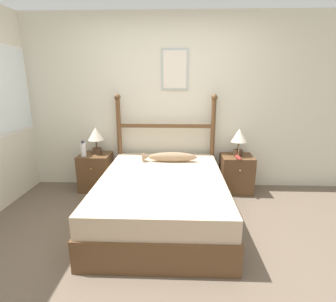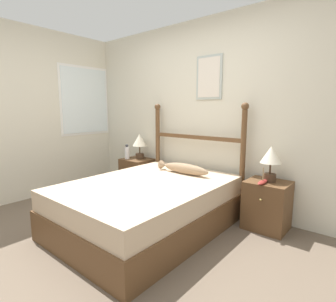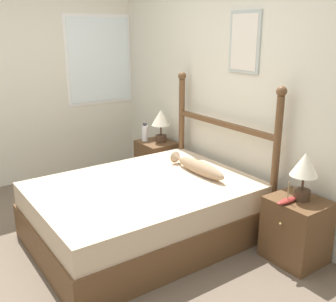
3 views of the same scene
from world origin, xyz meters
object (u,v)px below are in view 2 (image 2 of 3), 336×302
object	(u,v)px
bed	(148,205)
model_boat	(263,182)
nightstand_right	(267,205)
table_lamp_left	(140,142)
table_lamp_right	(271,158)
fish_pillow	(183,168)
bottle	(127,152)
nightstand_left	(137,175)

from	to	relation	value
bed	model_boat	world-z (taller)	model_boat
nightstand_right	table_lamp_left	world-z (taller)	table_lamp_left
table_lamp_right	model_boat	size ratio (longest dim) A/B	1.74
fish_pillow	bottle	bearing A→B (deg)	171.98
bottle	model_boat	size ratio (longest dim) A/B	1.03
table_lamp_right	fish_pillow	distance (m)	1.05
bed	model_boat	xyz separation A→B (m)	(1.04, 0.72, 0.31)
bed	nightstand_right	bearing A→B (deg)	38.67
nightstand_left	nightstand_right	xyz separation A→B (m)	(2.11, 0.00, 0.00)
nightstand_left	table_lamp_right	world-z (taller)	table_lamp_right
table_lamp_left	nightstand_left	bearing A→B (deg)	-119.45
table_lamp_right	bottle	xyz separation A→B (m)	(-2.25, -0.11, -0.16)
bottle	fish_pillow	world-z (taller)	bottle
model_boat	nightstand_left	bearing A→B (deg)	176.48
table_lamp_right	bottle	bearing A→B (deg)	-177.20
nightstand_right	model_boat	xyz separation A→B (m)	(-0.02, -0.13, 0.30)
model_boat	table_lamp_left	bearing A→B (deg)	175.23
bed	table_lamp_left	bearing A→B (deg)	139.24
model_boat	fish_pillow	world-z (taller)	model_boat
model_boat	nightstand_right	bearing A→B (deg)	81.36
bed	fish_pillow	distance (m)	0.67
bed	bottle	distance (m)	1.46
nightstand_left	table_lamp_left	world-z (taller)	table_lamp_left
nightstand_left	table_lamp_right	size ratio (longest dim) A/B	1.37
table_lamp_left	bottle	size ratio (longest dim) A/B	1.69
model_boat	fish_pillow	size ratio (longest dim) A/B	0.31
bed	bottle	xyz separation A→B (m)	(-1.18, 0.75, 0.39)
nightstand_left	bottle	world-z (taller)	bottle
table_lamp_right	nightstand_left	bearing A→B (deg)	-179.58
table_lamp_right	model_boat	distance (m)	0.29
bottle	model_boat	distance (m)	2.22
table_lamp_left	model_boat	size ratio (longest dim) A/B	1.74
bottle	model_boat	xyz separation A→B (m)	(2.22, -0.03, -0.09)
table_lamp_left	model_boat	world-z (taller)	table_lamp_left
nightstand_right	fish_pillow	distance (m)	1.07
nightstand_left	bottle	bearing A→B (deg)	-143.59
bed	nightstand_left	bearing A→B (deg)	141.33
nightstand_right	nightstand_left	bearing A→B (deg)	180.00
bed	nightstand_left	world-z (taller)	nightstand_left
bed	nightstand_left	xyz separation A→B (m)	(-1.06, 0.85, 0.01)
bed	fish_pillow	xyz separation A→B (m)	(0.07, 0.57, 0.34)
bed	model_boat	distance (m)	1.30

